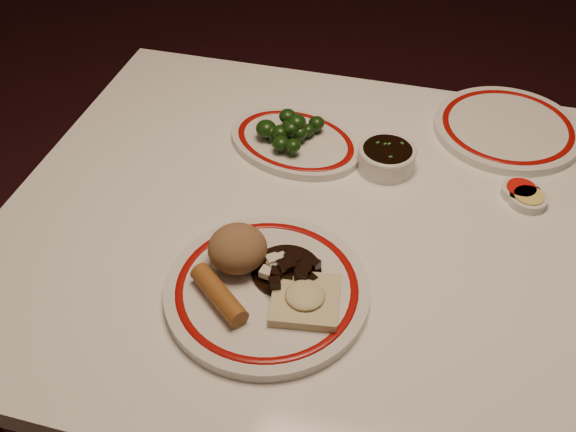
{
  "coord_description": "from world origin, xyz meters",
  "views": [
    {
      "loc": [
        0.07,
        -0.76,
        1.48
      ],
      "look_at": [
        -0.11,
        -0.06,
        0.8
      ],
      "focal_mm": 40.0,
      "sensor_mm": 36.0,
      "label": 1
    }
  ],
  "objects_px": {
    "spring_roll": "(219,295)",
    "broccoli_pile": "(290,129)",
    "broccoli_plate": "(295,142)",
    "soy_bowl": "(386,158)",
    "dining_table": "(359,264)",
    "rice_mound": "(238,248)",
    "fried_wonton": "(305,299)",
    "main_plate": "(267,290)",
    "stirfry_heap": "(289,269)"
  },
  "relations": [
    {
      "from": "rice_mound",
      "to": "broccoli_pile",
      "type": "distance_m",
      "value": 0.32
    },
    {
      "from": "main_plate",
      "to": "fried_wonton",
      "type": "distance_m",
      "value": 0.07
    },
    {
      "from": "broccoli_plate",
      "to": "soy_bowl",
      "type": "xyz_separation_m",
      "value": [
        0.17,
        -0.02,
        0.01
      ]
    },
    {
      "from": "fried_wonton",
      "to": "soy_bowl",
      "type": "distance_m",
      "value": 0.36
    },
    {
      "from": "rice_mound",
      "to": "broccoli_plate",
      "type": "relative_size",
      "value": 0.29
    },
    {
      "from": "main_plate",
      "to": "broccoli_pile",
      "type": "distance_m",
      "value": 0.36
    },
    {
      "from": "main_plate",
      "to": "stirfry_heap",
      "type": "distance_m",
      "value": 0.04
    },
    {
      "from": "main_plate",
      "to": "spring_roll",
      "type": "height_order",
      "value": "spring_roll"
    },
    {
      "from": "rice_mound",
      "to": "spring_roll",
      "type": "xyz_separation_m",
      "value": [
        -0.0,
        -0.08,
        -0.02
      ]
    },
    {
      "from": "dining_table",
      "to": "rice_mound",
      "type": "height_order",
      "value": "rice_mound"
    },
    {
      "from": "rice_mound",
      "to": "dining_table",
      "type": "bearing_deg",
      "value": 40.97
    },
    {
      "from": "spring_roll",
      "to": "main_plate",
      "type": "bearing_deg",
      "value": -13.56
    },
    {
      "from": "broccoli_pile",
      "to": "rice_mound",
      "type": "bearing_deg",
      "value": -89.15
    },
    {
      "from": "dining_table",
      "to": "spring_roll",
      "type": "distance_m",
      "value": 0.31
    },
    {
      "from": "fried_wonton",
      "to": "broccoli_pile",
      "type": "bearing_deg",
      "value": 107.79
    },
    {
      "from": "fried_wonton",
      "to": "dining_table",
      "type": "bearing_deg",
      "value": 75.2
    },
    {
      "from": "spring_roll",
      "to": "soy_bowl",
      "type": "distance_m",
      "value": 0.42
    },
    {
      "from": "rice_mound",
      "to": "soy_bowl",
      "type": "bearing_deg",
      "value": 59.81
    },
    {
      "from": "dining_table",
      "to": "broccoli_pile",
      "type": "height_order",
      "value": "broccoli_pile"
    },
    {
      "from": "broccoli_plate",
      "to": "dining_table",
      "type": "bearing_deg",
      "value": -48.34
    },
    {
      "from": "dining_table",
      "to": "spring_roll",
      "type": "xyz_separation_m",
      "value": [
        -0.17,
        -0.22,
        0.12
      ]
    },
    {
      "from": "stirfry_heap",
      "to": "soy_bowl",
      "type": "height_order",
      "value": "stirfry_heap"
    },
    {
      "from": "spring_roll",
      "to": "broccoli_pile",
      "type": "bearing_deg",
      "value": 39.65
    },
    {
      "from": "main_plate",
      "to": "broccoli_pile",
      "type": "bearing_deg",
      "value": 99.35
    },
    {
      "from": "fried_wonton",
      "to": "spring_roll",
      "type": "bearing_deg",
      "value": -166.84
    },
    {
      "from": "broccoli_pile",
      "to": "soy_bowl",
      "type": "height_order",
      "value": "broccoli_pile"
    },
    {
      "from": "main_plate",
      "to": "rice_mound",
      "type": "relative_size",
      "value": 3.56
    },
    {
      "from": "stirfry_heap",
      "to": "broccoli_pile",
      "type": "bearing_deg",
      "value": 104.29
    },
    {
      "from": "fried_wonton",
      "to": "stirfry_heap",
      "type": "xyz_separation_m",
      "value": [
        -0.04,
        0.05,
        0.0
      ]
    },
    {
      "from": "stirfry_heap",
      "to": "fried_wonton",
      "type": "bearing_deg",
      "value": -52.02
    },
    {
      "from": "rice_mound",
      "to": "stirfry_heap",
      "type": "bearing_deg",
      "value": -1.74
    },
    {
      "from": "broccoli_plate",
      "to": "main_plate",
      "type": "bearing_deg",
      "value": -82.15
    },
    {
      "from": "dining_table",
      "to": "stirfry_heap",
      "type": "bearing_deg",
      "value": -120.92
    },
    {
      "from": "soy_bowl",
      "to": "fried_wonton",
      "type": "bearing_deg",
      "value": -100.06
    },
    {
      "from": "broccoli_plate",
      "to": "soy_bowl",
      "type": "distance_m",
      "value": 0.18
    },
    {
      "from": "dining_table",
      "to": "broccoli_pile",
      "type": "relative_size",
      "value": 10.0
    },
    {
      "from": "fried_wonton",
      "to": "stirfry_heap",
      "type": "height_order",
      "value": "stirfry_heap"
    },
    {
      "from": "dining_table",
      "to": "broccoli_plate",
      "type": "distance_m",
      "value": 0.26
    },
    {
      "from": "dining_table",
      "to": "rice_mound",
      "type": "relative_size",
      "value": 13.53
    },
    {
      "from": "rice_mound",
      "to": "fried_wonton",
      "type": "xyz_separation_m",
      "value": [
        0.12,
        -0.05,
        -0.02
      ]
    },
    {
      "from": "main_plate",
      "to": "rice_mound",
      "type": "height_order",
      "value": "rice_mound"
    },
    {
      "from": "broccoli_pile",
      "to": "dining_table",
      "type": "bearing_deg",
      "value": -46.42
    },
    {
      "from": "main_plate",
      "to": "spring_roll",
      "type": "xyz_separation_m",
      "value": [
        -0.06,
        -0.04,
        0.02
      ]
    },
    {
      "from": "stirfry_heap",
      "to": "broccoli_plate",
      "type": "distance_m",
      "value": 0.34
    },
    {
      "from": "stirfry_heap",
      "to": "soy_bowl",
      "type": "xyz_separation_m",
      "value": [
        0.1,
        0.31,
        -0.01
      ]
    },
    {
      "from": "dining_table",
      "to": "broccoli_plate",
      "type": "relative_size",
      "value": 3.94
    },
    {
      "from": "dining_table",
      "to": "rice_mound",
      "type": "xyz_separation_m",
      "value": [
        -0.17,
        -0.14,
        0.14
      ]
    },
    {
      "from": "main_plate",
      "to": "rice_mound",
      "type": "distance_m",
      "value": 0.08
    },
    {
      "from": "dining_table",
      "to": "stirfry_heap",
      "type": "relative_size",
      "value": 11.26
    },
    {
      "from": "broccoli_pile",
      "to": "broccoli_plate",
      "type": "bearing_deg",
      "value": 12.41
    }
  ]
}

